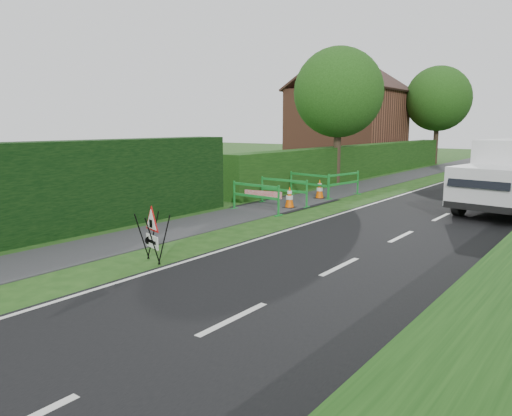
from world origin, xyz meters
The scene contains 15 objects.
ground centered at (0.00, 0.00, 0.00)m, with size 120.00×120.00×0.00m, color #1A4112.
footpath centered at (-3.00, 35.00, 0.01)m, with size 2.00×90.00×0.02m, color #2D2D30.
hedge_west_far centered at (-5.00, 22.00, 0.00)m, with size 1.00×24.00×1.80m, color #14380F.
house_west centered at (-10.00, 30.00, 2.90)m, with size 7.50×7.40×7.88m.
tree_nw centered at (-4.60, 18.00, 4.48)m, with size 4.40×4.40×6.70m.
tree_fw centered at (-4.60, 34.00, 4.83)m, with size 4.80×4.80×7.24m.
triangle_sign centered at (-0.93, 2.46, 0.72)m, with size 0.89×0.89×1.04m.
works_van centered at (4.04, 13.88, 1.28)m, with size 2.80×5.55×2.42m.
traffic_cone_3 centered at (-2.40, 10.20, 0.39)m, with size 0.38×0.38×0.79m.
traffic_cone_4 centered at (-2.67, 12.84, 0.39)m, with size 0.38×0.38×0.79m.
ped_barrier_0 centered at (-2.83, 8.75, 0.63)m, with size 2.08×0.54×1.00m.
ped_barrier_1 centered at (-2.93, 10.63, 0.63)m, with size 2.07×0.42×1.00m.
ped_barrier_2 centered at (-3.17, 12.86, 0.63)m, with size 2.09×0.74×1.00m.
ped_barrier_3 centered at (-2.16, 13.95, 0.63)m, with size 0.68×2.09×1.00m.
redwhite_plank centered at (-3.34, 9.89, 0.00)m, with size 1.50×0.04×0.25m, color red.
Camera 1 is at (7.04, -4.56, 2.92)m, focal length 35.00 mm.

